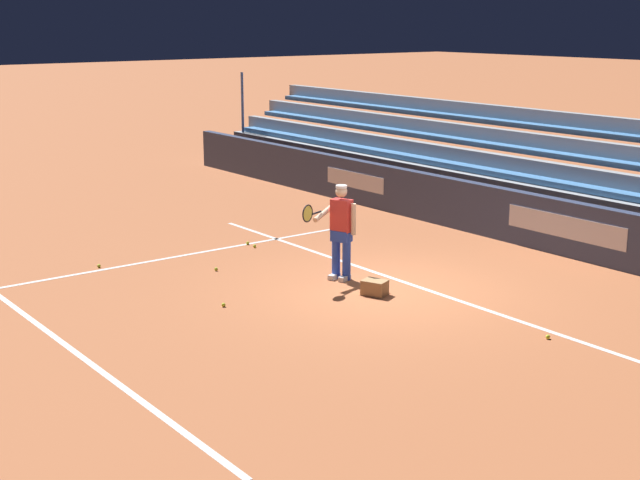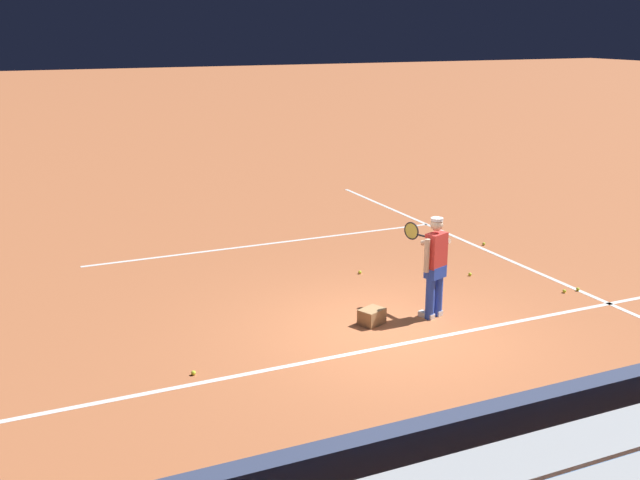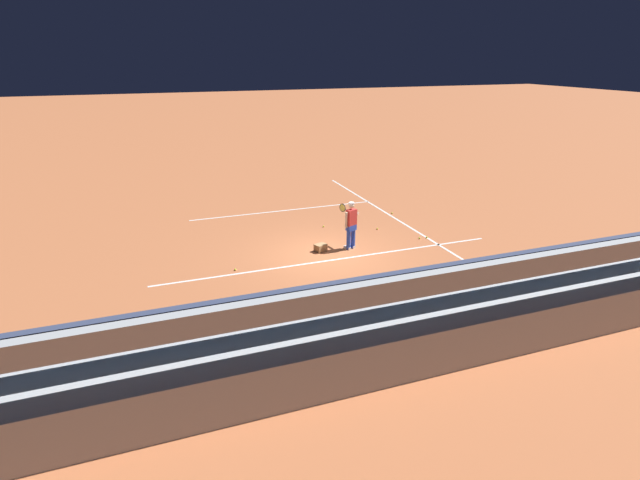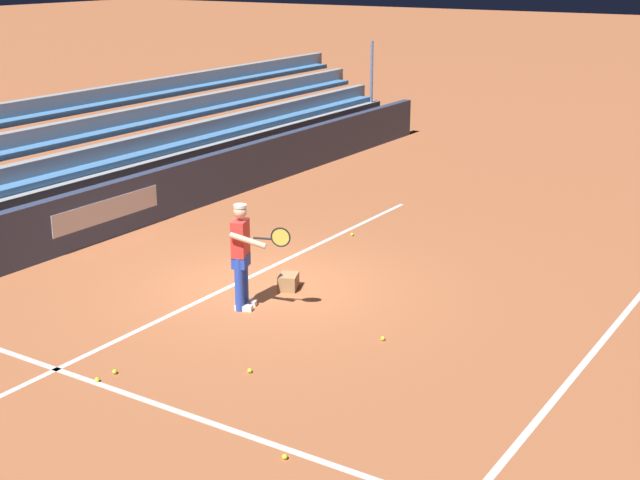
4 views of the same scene
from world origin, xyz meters
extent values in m
plane|color=#B7663D|center=(0.00, 0.00, 0.00)|extent=(160.00, 160.00, 0.00)
cube|color=white|center=(0.00, -0.50, 0.00)|extent=(12.00, 0.10, 0.01)
cube|color=white|center=(4.11, 4.00, 0.00)|extent=(0.10, 12.00, 0.01)
cube|color=white|center=(0.00, 5.50, 0.00)|extent=(8.22, 0.10, 0.01)
cube|color=#384260|center=(0.00, -4.30, 0.55)|extent=(27.02, 0.24, 1.10)
cube|color=silver|center=(-0.49, -4.17, 0.61)|extent=(2.80, 0.01, 0.44)
cube|color=#9EA3A8|center=(0.00, -6.10, 0.55)|extent=(25.67, 2.40, 1.10)
cube|color=#4C89CC|center=(0.00, -5.30, 1.18)|extent=(25.16, 0.40, 0.12)
cube|color=#9EA3A8|center=(0.00, -5.58, 1.33)|extent=(25.67, 0.24, 0.45)
cube|color=#4C89CC|center=(0.00, -6.10, 1.63)|extent=(25.16, 0.40, 0.12)
cube|color=#9EA3A8|center=(0.00, -6.38, 1.77)|extent=(25.67, 0.24, 0.45)
cylinder|color=#4C70B2|center=(-12.45, -5.00, 1.48)|extent=(0.08, 0.08, 2.95)
cylinder|color=blue|center=(0.85, 0.22, 0.44)|extent=(0.15, 0.15, 0.88)
cylinder|color=blue|center=(1.05, 0.30, 0.44)|extent=(0.15, 0.15, 0.88)
cube|color=white|center=(0.83, 0.28, 0.04)|extent=(0.20, 0.30, 0.09)
cube|color=white|center=(1.03, 0.35, 0.04)|extent=(0.20, 0.30, 0.09)
cube|color=blue|center=(0.95, 0.26, 0.80)|extent=(0.40, 0.32, 0.20)
cube|color=red|center=(0.95, 0.26, 1.17)|extent=(0.41, 0.32, 0.58)
sphere|color=beige|center=(0.95, 0.27, 1.60)|extent=(0.21, 0.21, 0.21)
cylinder|color=white|center=(0.95, 0.27, 1.69)|extent=(0.20, 0.20, 0.05)
cylinder|color=beige|center=(0.72, 0.17, 1.13)|extent=(0.09, 0.09, 0.56)
cylinder|color=beige|center=(1.11, 0.53, 1.22)|extent=(0.29, 0.58, 0.24)
cylinder|color=black|center=(1.03, 0.76, 1.27)|extent=(0.13, 0.29, 0.03)
torus|color=black|center=(0.93, 1.02, 1.31)|extent=(0.13, 0.30, 0.31)
cylinder|color=#D6D14C|center=(0.93, 1.02, 1.31)|extent=(0.10, 0.26, 0.27)
cube|color=#A87F51|center=(-0.14, 0.41, 0.13)|extent=(0.48, 0.43, 0.26)
sphere|color=#CCE533|center=(2.77, 1.78, 0.03)|extent=(0.07, 0.07, 0.07)
sphere|color=#CCE533|center=(3.78, 0.27, 0.03)|extent=(0.07, 0.07, 0.07)
sphere|color=#CCE533|center=(4.29, 3.42, 0.03)|extent=(0.07, 0.07, 0.07)
sphere|color=#CCE533|center=(0.86, 2.78, 0.03)|extent=(0.07, 0.07, 0.07)
sphere|color=#CCE533|center=(4.08, 0.25, 0.03)|extent=(0.07, 0.07, 0.07)
sphere|color=#CCE533|center=(-3.30, -0.22, 0.03)|extent=(0.07, 0.07, 0.07)
camera|label=1|loc=(-11.06, 9.88, 4.56)|focal=50.00mm
camera|label=2|loc=(-5.60, -9.65, 4.71)|focal=42.00mm
camera|label=3|loc=(-5.82, -14.91, 6.55)|focal=28.00mm
camera|label=4|loc=(11.44, 8.48, 5.36)|focal=50.00mm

